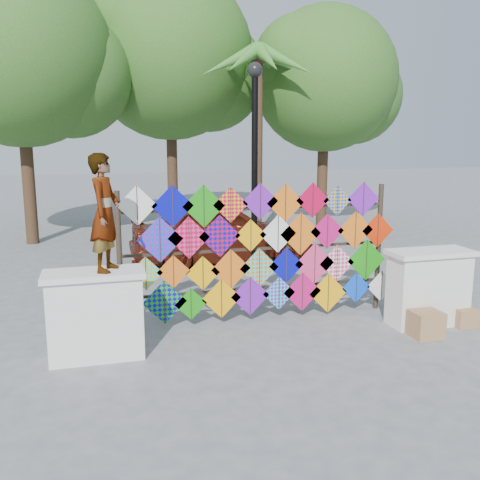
% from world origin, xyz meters
% --- Properties ---
extents(ground, '(80.00, 80.00, 0.00)m').
position_xyz_m(ground, '(0.00, 0.00, 0.00)').
color(ground, gray).
rests_on(ground, ground).
extents(parapet_left, '(1.40, 0.65, 1.28)m').
position_xyz_m(parapet_left, '(-2.70, -0.20, 0.65)').
color(parapet_left, white).
rests_on(parapet_left, ground).
extents(parapet_right, '(1.40, 0.65, 1.28)m').
position_xyz_m(parapet_right, '(2.70, -0.20, 0.65)').
color(parapet_right, white).
rests_on(parapet_right, ground).
extents(kite_rack, '(4.92, 0.24, 2.38)m').
position_xyz_m(kite_rack, '(0.09, 0.72, 1.22)').
color(kite_rack, '#2F251A').
rests_on(kite_rack, ground).
extents(tree_west, '(5.85, 5.20, 8.01)m').
position_xyz_m(tree_west, '(-4.40, 9.03, 5.38)').
color(tree_west, '#482B1F').
rests_on(tree_west, ground).
extents(tree_mid, '(6.30, 5.60, 8.61)m').
position_xyz_m(tree_mid, '(0.11, 11.03, 5.77)').
color(tree_mid, '#482B1F').
rests_on(tree_mid, ground).
extents(tree_east, '(5.40, 4.80, 7.42)m').
position_xyz_m(tree_east, '(5.09, 9.53, 4.99)').
color(tree_east, '#482B1F').
rests_on(tree_east, ground).
extents(palm_tree, '(3.62, 3.62, 5.83)m').
position_xyz_m(palm_tree, '(2.20, 8.00, 4.95)').
color(palm_tree, '#482B1F').
rests_on(palm_tree, ground).
extents(vendor_woman, '(0.58, 0.70, 1.64)m').
position_xyz_m(vendor_woman, '(-2.51, -0.20, 2.10)').
color(vendor_woman, '#99999E').
rests_on(vendor_woman, parapet_left).
extents(sedan, '(4.54, 1.85, 1.54)m').
position_xyz_m(sedan, '(0.39, 5.16, 0.77)').
color(sedan, '#591B0F').
rests_on(sedan, ground).
extents(lamppost, '(0.28, 0.28, 4.46)m').
position_xyz_m(lamppost, '(0.30, 2.00, 2.69)').
color(lamppost, black).
rests_on(lamppost, ground).
extents(cardboard_box_near, '(0.47, 0.41, 0.41)m').
position_xyz_m(cardboard_box_near, '(2.34, -0.71, 0.21)').
color(cardboard_box_near, '#A78350').
rests_on(cardboard_box_near, ground).
extents(cardboard_box_far, '(0.38, 0.35, 0.32)m').
position_xyz_m(cardboard_box_far, '(3.25, -0.44, 0.16)').
color(cardboard_box_far, '#A78350').
rests_on(cardboard_box_far, ground).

